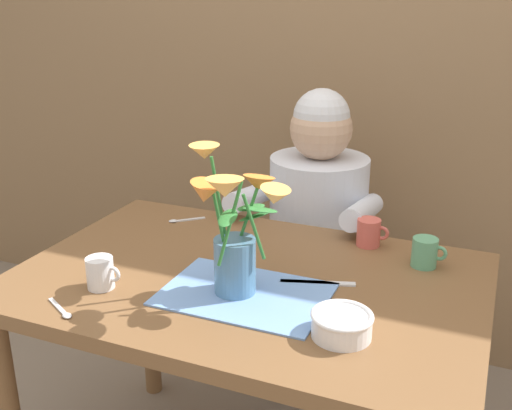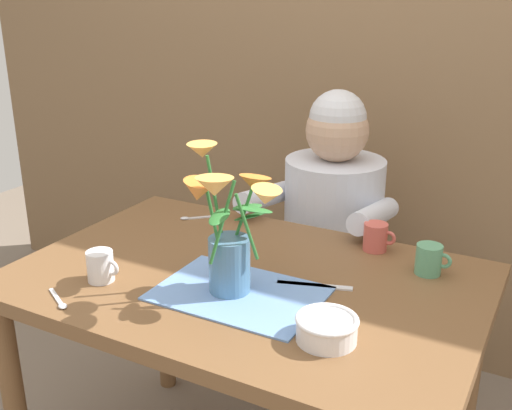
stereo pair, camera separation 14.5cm
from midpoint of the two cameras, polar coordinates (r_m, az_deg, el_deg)
name	(u,v)px [view 1 (the left image)]	position (r m, az deg, el deg)	size (l,w,h in m)	color
wood_panel_backdrop	(357,41)	(2.42, 7.64, 14.91)	(4.00, 0.10, 2.50)	brown
dining_table	(248,309)	(1.64, -3.34, -9.72)	(1.20, 0.80, 0.74)	brown
seated_person	(315,249)	(2.19, 3.68, -4.17)	(0.45, 0.47, 1.14)	#4C4C56
striped_placemat	(245,294)	(1.50, -3.85, -8.36)	(0.40, 0.28, 0.01)	#6B93D1
flower_vase	(234,230)	(1.43, -4.97, -2.40)	(0.28, 0.26, 0.36)	teal
ceramic_bowl	(342,324)	(1.33, 4.88, -11.08)	(0.14, 0.14, 0.06)	white
dinner_knife	(318,283)	(1.55, 3.12, -7.34)	(0.19, 0.02, 0.01)	silver
ceramic_mug	(369,232)	(1.77, 8.25, -2.60)	(0.09, 0.07, 0.08)	#CC564C
tea_cup	(425,252)	(1.67, 13.16, -4.39)	(0.09, 0.07, 0.08)	#569970
coffee_cup	(101,273)	(1.58, -16.89, -6.15)	(0.09, 0.07, 0.08)	silver
spoon_0	(181,220)	(1.97, -9.12, -1.45)	(0.10, 0.09, 0.01)	silver
spoon_1	(63,311)	(1.52, -20.29, -9.37)	(0.11, 0.07, 0.01)	silver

